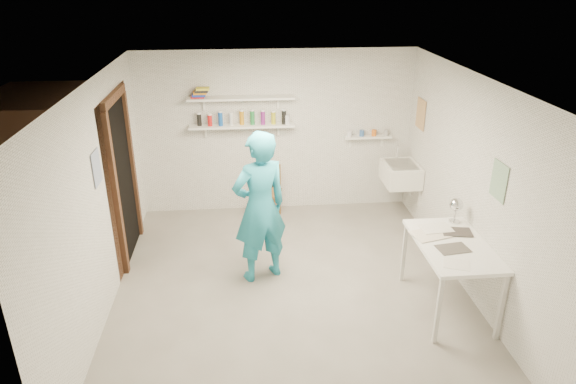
{
  "coord_description": "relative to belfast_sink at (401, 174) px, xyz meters",
  "views": [
    {
      "loc": [
        -0.5,
        -4.98,
        3.41
      ],
      "look_at": [
        0.0,
        0.4,
        1.05
      ],
      "focal_mm": 32.0,
      "sensor_mm": 36.0,
      "label": 1
    }
  ],
  "objects": [
    {
      "name": "floor",
      "position": [
        -1.75,
        -1.7,
        -0.71
      ],
      "size": [
        4.0,
        4.5,
        0.02
      ],
      "primitive_type": "cube",
      "color": "slate",
      "rests_on": "ground"
    },
    {
      "name": "ceiling",
      "position": [
        -1.75,
        -1.7,
        1.71
      ],
      "size": [
        4.0,
        4.5,
        0.02
      ],
      "primitive_type": "cube",
      "color": "silver",
      "rests_on": "wall_back"
    },
    {
      "name": "wall_back",
      "position": [
        -1.75,
        0.56,
        0.5
      ],
      "size": [
        4.0,
        0.02,
        2.4
      ],
      "primitive_type": "cube",
      "color": "silver",
      "rests_on": "ground"
    },
    {
      "name": "wall_front",
      "position": [
        -1.75,
        -3.96,
        0.5
      ],
      "size": [
        4.0,
        0.02,
        2.4
      ],
      "primitive_type": "cube",
      "color": "silver",
      "rests_on": "ground"
    },
    {
      "name": "wall_left",
      "position": [
        -3.76,
        -1.7,
        0.5
      ],
      "size": [
        0.02,
        4.5,
        2.4
      ],
      "primitive_type": "cube",
      "color": "silver",
      "rests_on": "ground"
    },
    {
      "name": "wall_right",
      "position": [
        0.26,
        -1.7,
        0.5
      ],
      "size": [
        0.02,
        4.5,
        2.4
      ],
      "primitive_type": "cube",
      "color": "silver",
      "rests_on": "ground"
    },
    {
      "name": "doorway_recess",
      "position": [
        -3.74,
        -0.65,
        0.3
      ],
      "size": [
        0.02,
        0.9,
        2.0
      ],
      "primitive_type": "cube",
      "color": "black",
      "rests_on": "wall_left"
    },
    {
      "name": "corridor_box",
      "position": [
        -4.45,
        -0.65,
        0.35
      ],
      "size": [
        1.4,
        1.5,
        2.1
      ],
      "primitive_type": "cube",
      "color": "brown",
      "rests_on": "ground"
    },
    {
      "name": "door_lintel",
      "position": [
        -3.72,
        -0.65,
        1.35
      ],
      "size": [
        0.06,
        1.05,
        0.1
      ],
      "primitive_type": "cube",
      "color": "brown",
      "rests_on": "wall_left"
    },
    {
      "name": "door_jamb_near",
      "position": [
        -3.72,
        -1.15,
        0.3
      ],
      "size": [
        0.06,
        0.1,
        2.0
      ],
      "primitive_type": "cube",
      "color": "brown",
      "rests_on": "ground"
    },
    {
      "name": "door_jamb_far",
      "position": [
        -3.72,
        -0.15,
        0.3
      ],
      "size": [
        0.06,
        0.1,
        2.0
      ],
      "primitive_type": "cube",
      "color": "brown",
      "rests_on": "ground"
    },
    {
      "name": "shelf_lower",
      "position": [
        -2.25,
        0.43,
        0.65
      ],
      "size": [
        1.5,
        0.22,
        0.03
      ],
      "primitive_type": "cube",
      "color": "white",
      "rests_on": "wall_back"
    },
    {
      "name": "shelf_upper",
      "position": [
        -2.25,
        0.43,
        1.05
      ],
      "size": [
        1.5,
        0.22,
        0.03
      ],
      "primitive_type": "cube",
      "color": "white",
      "rests_on": "wall_back"
    },
    {
      "name": "ledge_shelf",
      "position": [
        -0.4,
        0.47,
        0.42
      ],
      "size": [
        0.7,
        0.14,
        0.03
      ],
      "primitive_type": "cube",
      "color": "white",
      "rests_on": "wall_back"
    },
    {
      "name": "poster_left",
      "position": [
        -3.74,
        -1.65,
        0.85
      ],
      "size": [
        0.01,
        0.28,
        0.36
      ],
      "primitive_type": "cube",
      "color": "#334C7F",
      "rests_on": "wall_left"
    },
    {
      "name": "poster_right_a",
      "position": [
        0.24,
        0.1,
        0.85
      ],
      "size": [
        0.01,
        0.34,
        0.42
      ],
      "primitive_type": "cube",
      "color": "#995933",
      "rests_on": "wall_right"
    },
    {
      "name": "poster_right_b",
      "position": [
        0.24,
        -2.25,
        0.8
      ],
      "size": [
        0.01,
        0.3,
        0.38
      ],
      "primitive_type": "cube",
      "color": "#3F724C",
      "rests_on": "wall_right"
    },
    {
      "name": "belfast_sink",
      "position": [
        0.0,
        0.0,
        0.0
      ],
      "size": [
        0.48,
        0.6,
        0.3
      ],
      "primitive_type": "cube",
      "color": "white",
      "rests_on": "wall_right"
    },
    {
      "name": "man",
      "position": [
        -2.08,
        -1.4,
        0.21
      ],
      "size": [
        0.78,
        0.67,
        1.82
      ],
      "primitive_type": "imported",
      "rotation": [
        0.0,
        0.0,
        3.56
      ],
      "color": "teal",
      "rests_on": "ground"
    },
    {
      "name": "wall_clock",
      "position": [
        -1.99,
        -1.19,
        0.51
      ],
      "size": [
        0.31,
        0.16,
        0.33
      ],
      "primitive_type": "cylinder",
      "rotation": [
        1.57,
        0.0,
        0.41
      ],
      "color": "beige",
      "rests_on": "man"
    },
    {
      "name": "wooden_chair",
      "position": [
        -1.92,
        0.19,
        -0.3
      ],
      "size": [
        0.47,
        0.46,
        0.8
      ],
      "primitive_type": "cube",
      "rotation": [
        0.0,
        0.0,
        -0.33
      ],
      "color": "brown",
      "rests_on": "ground"
    },
    {
      "name": "work_table",
      "position": [
        -0.11,
        -2.2,
        -0.3
      ],
      "size": [
        0.71,
        1.19,
        0.79
      ],
      "primitive_type": "cube",
      "color": "white",
      "rests_on": "ground"
    },
    {
      "name": "desk_lamp",
      "position": [
        0.09,
        -1.73,
        0.31
      ],
      "size": [
        0.15,
        0.15,
        0.15
      ],
      "primitive_type": "sphere",
      "color": "silver",
      "rests_on": "work_table"
    },
    {
      "name": "spray_cans",
      "position": [
        -2.25,
        0.43,
        0.75
      ],
      "size": [
        1.31,
        0.06,
        0.17
      ],
      "color": "black",
      "rests_on": "shelf_lower"
    },
    {
      "name": "book_stack",
      "position": [
        -2.81,
        0.43,
        1.14
      ],
      "size": [
        0.26,
        0.14,
        0.14
      ],
      "color": "red",
      "rests_on": "shelf_upper"
    },
    {
      "name": "ledge_pots",
      "position": [
        -0.4,
        0.47,
        0.48
      ],
      "size": [
        0.48,
        0.07,
        0.09
      ],
      "color": "silver",
      "rests_on": "ledge_shelf"
    },
    {
      "name": "papers",
      "position": [
        -0.11,
        -2.2,
        0.1
      ],
      "size": [
        0.3,
        0.22,
        0.02
      ],
      "color": "silver",
      "rests_on": "work_table"
    }
  ]
}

